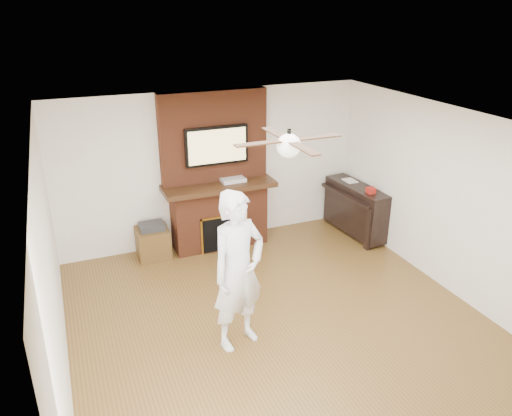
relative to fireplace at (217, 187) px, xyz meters
name	(u,v)px	position (x,y,z in m)	size (l,w,h in m)	color
room_shell	(286,237)	(0.00, -2.55, 0.25)	(5.36, 5.86, 2.86)	brown
fireplace	(217,187)	(0.00, 0.00, 0.00)	(1.78, 0.64, 2.50)	brown
tv	(217,146)	(0.00, -0.05, 0.68)	(1.00, 0.08, 0.60)	black
ceiling_fan	(289,145)	(0.00, -2.55, 1.34)	(1.21, 1.21, 0.31)	black
person	(238,271)	(-0.60, -2.58, -0.05)	(0.70, 0.46, 1.90)	white
side_table	(153,241)	(-1.10, -0.07, -0.74)	(0.50, 0.50, 0.56)	#4F3516
piano	(356,208)	(2.29, -0.55, -0.53)	(0.60, 1.37, 0.96)	black
cable_box	(233,180)	(0.24, -0.10, 0.11)	(0.38, 0.22, 0.05)	silver
candle_orange	(218,244)	(-0.07, -0.19, -0.93)	(0.07, 0.07, 0.13)	orange
candle_green	(227,246)	(0.05, -0.24, -0.95)	(0.07, 0.07, 0.09)	#467C31
candle_cream	(228,243)	(0.10, -0.19, -0.94)	(0.09, 0.09, 0.11)	beige
candle_blue	(233,243)	(0.19, -0.17, -0.96)	(0.06, 0.06, 0.08)	#3851AA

